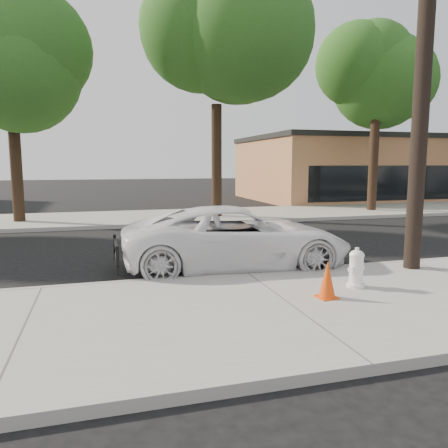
{
  "coord_description": "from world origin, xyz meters",
  "views": [
    {
      "loc": [
        -2.91,
        -10.54,
        2.41
      ],
      "look_at": [
        -0.12,
        -0.78,
        1.0
      ],
      "focal_mm": 35.0,
      "sensor_mm": 36.0,
      "label": 1
    }
  ],
  "objects_px": {
    "fire_hydrant": "(356,269)",
    "traffic_cone": "(327,280)",
    "utility_pole": "(424,51)",
    "police_cruiser": "(237,238)"
  },
  "relations": [
    {
      "from": "fire_hydrant",
      "to": "traffic_cone",
      "type": "bearing_deg",
      "value": -173.22
    },
    {
      "from": "police_cruiser",
      "to": "fire_hydrant",
      "type": "distance_m",
      "value": 2.98
    },
    {
      "from": "utility_pole",
      "to": "traffic_cone",
      "type": "xyz_separation_m",
      "value": [
        -2.86,
        -1.43,
        -4.24
      ]
    },
    {
      "from": "fire_hydrant",
      "to": "traffic_cone",
      "type": "height_order",
      "value": "fire_hydrant"
    },
    {
      "from": "utility_pole",
      "to": "traffic_cone",
      "type": "bearing_deg",
      "value": -153.47
    },
    {
      "from": "utility_pole",
      "to": "fire_hydrant",
      "type": "height_order",
      "value": "utility_pole"
    },
    {
      "from": "police_cruiser",
      "to": "traffic_cone",
      "type": "distance_m",
      "value": 3.1
    },
    {
      "from": "fire_hydrant",
      "to": "traffic_cone",
      "type": "distance_m",
      "value": 0.95
    },
    {
      "from": "police_cruiser",
      "to": "traffic_cone",
      "type": "relative_size",
      "value": 8.12
    },
    {
      "from": "utility_pole",
      "to": "police_cruiser",
      "type": "xyz_separation_m",
      "value": [
        -3.51,
        1.59,
        -3.98
      ]
    }
  ]
}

